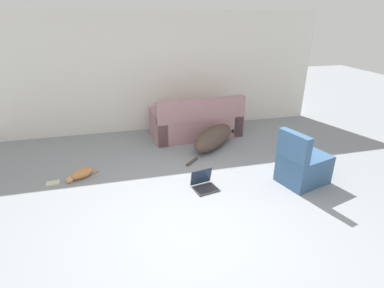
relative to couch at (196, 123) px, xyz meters
The scene contains 8 objects.
ground_plane 3.02m from the couch, 104.70° to the right, with size 20.00×20.00×0.00m, color gray.
wall_back 1.36m from the couch, 139.67° to the left, with size 7.25×0.06×2.41m.
couch is the anchor object (origin of this frame).
dog 0.65m from the couch, 69.20° to the right, with size 1.40×1.34×0.39m.
cat 2.53m from the couch, 149.74° to the right, with size 0.49×0.35×0.15m.
laptop_open 2.03m from the couch, 102.00° to the right, with size 0.38×0.37×0.27m.
book_cream 2.93m from the couch, 152.52° to the right, with size 0.20×0.14×0.02m.
side_chair 2.44m from the couch, 64.73° to the right, with size 0.80×0.68×0.85m.
Camera 1 is at (-0.74, -2.71, 2.36)m, focal length 28.00 mm.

